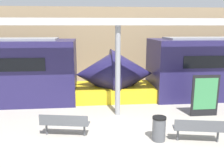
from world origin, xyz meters
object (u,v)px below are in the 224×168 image
Objects in this scene: bench_near at (64,122)px; bench_far at (199,128)px; trash_bin at (159,129)px; support_column_near at (118,72)px; poster_board at (205,96)px.

bench_near is 4.55m from bench_far.
support_column_near is (-1.07, 2.70, 1.48)m from trash_bin.
trash_bin is 3.26m from support_column_near.
poster_board is at bearing 39.16° from trash_bin.
bench_far is (4.45, -0.93, -0.00)m from bench_near.
bench_near is at bearing -165.86° from poster_board.
support_column_near reaches higher than bench_near.
trash_bin is at bearing -140.84° from poster_board.
trash_bin is at bearing -0.98° from bench_near.
trash_bin reaches higher than bench_far.
trash_bin is 0.22× the size of support_column_near.
bench_far is at bearing -51.83° from support_column_near.
bench_far is 0.44× the size of support_column_near.
bench_near is 1.04× the size of bench_far.
trash_bin is 0.47× the size of poster_board.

